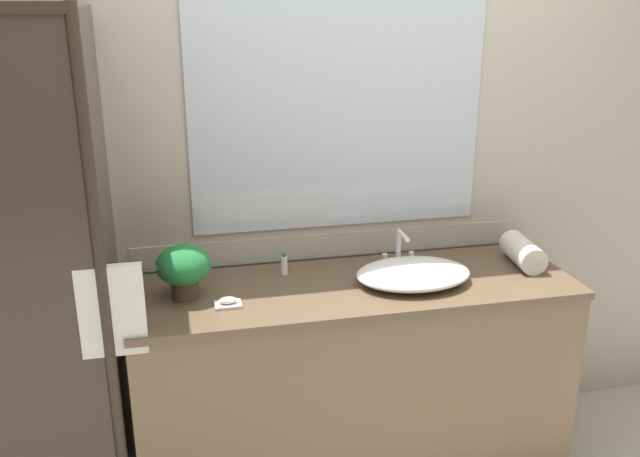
# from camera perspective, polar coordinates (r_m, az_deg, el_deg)

# --- Properties ---
(wall_back_with_mirror) EXTENTS (4.40, 0.06, 2.60)m
(wall_back_with_mirror) POSITION_cam_1_polar(r_m,az_deg,el_deg) (2.97, 1.38, 5.15)
(wall_back_with_mirror) COLOR #B2A893
(wall_back_with_mirror) RESTS_ON ground_plane
(vanity_cabinet) EXTENTS (1.80, 0.58, 0.90)m
(vanity_cabinet) POSITION_cam_1_polar(r_m,az_deg,el_deg) (3.00, 2.82, -12.44)
(vanity_cabinet) COLOR brown
(vanity_cabinet) RESTS_ON ground_plane
(shower_enclosure) EXTENTS (1.20, 0.59, 2.00)m
(shower_enclosure) POSITION_cam_1_polar(r_m,az_deg,el_deg) (2.54, -24.73, -5.78)
(shower_enclosure) COLOR #2D2319
(shower_enclosure) RESTS_ON ground_plane
(sink_basin) EXTENTS (0.47, 0.34, 0.08)m
(sink_basin) POSITION_cam_1_polar(r_m,az_deg,el_deg) (2.81, 7.79, -3.75)
(sink_basin) COLOR white
(sink_basin) RESTS_ON vanity_cabinet
(faucet) EXTENTS (0.17, 0.13, 0.17)m
(faucet) POSITION_cam_1_polar(r_m,az_deg,el_deg) (2.96, 6.59, -2.16)
(faucet) COLOR silver
(faucet) RESTS_ON vanity_cabinet
(potted_plant) EXTENTS (0.21, 0.21, 0.21)m
(potted_plant) POSITION_cam_1_polar(r_m,az_deg,el_deg) (2.67, -11.31, -3.20)
(potted_plant) COLOR #473828
(potted_plant) RESTS_ON vanity_cabinet
(soap_dish) EXTENTS (0.10, 0.07, 0.04)m
(soap_dish) POSITION_cam_1_polar(r_m,az_deg,el_deg) (2.61, -7.69, -6.16)
(soap_dish) COLOR silver
(soap_dish) RESTS_ON vanity_cabinet
(amenity_bottle_conditioner) EXTENTS (0.03, 0.03, 0.07)m
(amenity_bottle_conditioner) POSITION_cam_1_polar(r_m,az_deg,el_deg) (2.87, -10.51, -3.49)
(amenity_bottle_conditioner) COLOR silver
(amenity_bottle_conditioner) RESTS_ON vanity_cabinet
(amenity_bottle_body_wash) EXTENTS (0.03, 0.03, 0.09)m
(amenity_bottle_body_wash) POSITION_cam_1_polar(r_m,az_deg,el_deg) (2.86, -3.00, -3.01)
(amenity_bottle_body_wash) COLOR white
(amenity_bottle_body_wash) RESTS_ON vanity_cabinet
(rolled_towel_near_edge) EXTENTS (0.14, 0.27, 0.12)m
(rolled_towel_near_edge) POSITION_cam_1_polar(r_m,az_deg,el_deg) (3.08, 16.57, -1.90)
(rolled_towel_near_edge) COLOR silver
(rolled_towel_near_edge) RESTS_ON vanity_cabinet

